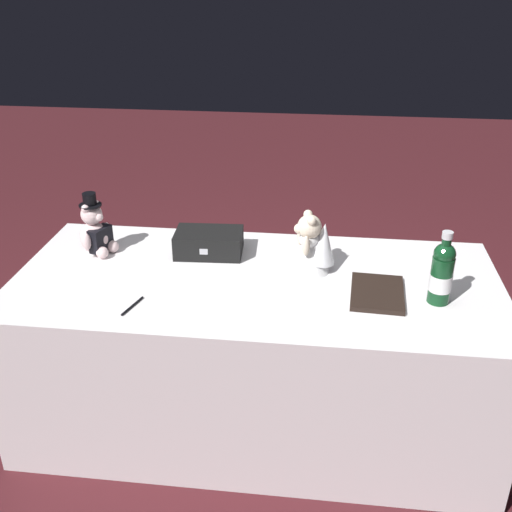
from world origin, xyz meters
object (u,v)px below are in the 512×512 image
at_px(teddy_bear_bride, 312,246).
at_px(guestbook, 377,293).
at_px(signing_pen, 133,305).
at_px(gift_case_black, 209,243).
at_px(teddy_bear_groom, 96,232).
at_px(champagne_bottle, 442,273).

relative_size(teddy_bear_bride, guestbook, 0.91).
relative_size(signing_pen, gift_case_black, 0.48).
bearing_deg(guestbook, gift_case_black, 161.52).
relative_size(teddy_bear_groom, champagne_bottle, 0.96).
bearing_deg(guestbook, teddy_bear_bride, 148.21).
xyz_separation_m(teddy_bear_groom, guestbook, (1.20, -0.23, -0.09)).
distance_m(teddy_bear_groom, guestbook, 1.22).
height_order(champagne_bottle, signing_pen, champagne_bottle).
distance_m(gift_case_black, guestbook, 0.77).
relative_size(champagne_bottle, signing_pen, 2.03).
bearing_deg(signing_pen, champagne_bottle, 8.64).
height_order(signing_pen, gift_case_black, gift_case_black).
bearing_deg(teddy_bear_bride, signing_pen, -149.94).
bearing_deg(teddy_bear_groom, signing_pen, -55.71).
bearing_deg(guestbook, signing_pen, -164.70).
xyz_separation_m(champagne_bottle, signing_pen, (-1.13, -0.17, -0.12)).
xyz_separation_m(champagne_bottle, guestbook, (-0.22, 0.02, -0.11)).
xyz_separation_m(teddy_bear_bride, champagne_bottle, (0.48, -0.20, 0.01)).
xyz_separation_m(gift_case_black, guestbook, (0.71, -0.28, -0.04)).
bearing_deg(teddy_bear_groom, guestbook, -11.04).
bearing_deg(champagne_bottle, signing_pen, -171.36).
xyz_separation_m(teddy_bear_bride, signing_pen, (-0.65, -0.37, -0.10)).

